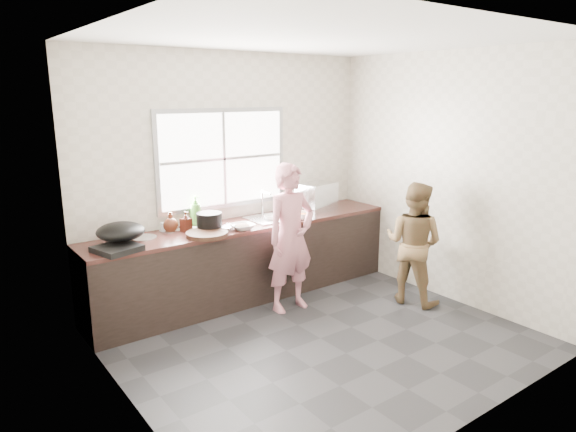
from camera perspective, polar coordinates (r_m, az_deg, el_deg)
floor at (r=4.99m, az=3.62°, el=-13.46°), size 3.60×3.20×0.01m
ceiling at (r=4.47m, az=4.17°, el=19.24°), size 3.60×3.20×0.01m
wall_back at (r=5.83m, az=-6.41°, el=4.50°), size 3.60×0.01×2.70m
wall_left at (r=3.67m, az=-18.18°, el=-1.51°), size 0.01×3.20×2.70m
wall_right at (r=5.86m, az=17.50°, el=3.99°), size 0.01×3.20×2.70m
wall_front at (r=3.51m, az=21.10°, el=-2.39°), size 3.60×0.01×2.70m
cabinet at (r=5.80m, az=-4.59°, el=-5.11°), size 3.60×0.62×0.82m
countertop at (r=5.67m, az=-4.67°, el=-0.99°), size 3.60×0.64×0.04m
sink at (r=5.85m, az=-1.77°, el=-0.24°), size 0.55×0.45×0.02m
faucet at (r=5.98m, az=-2.87°, el=1.48°), size 0.02×0.02×0.30m
window_frame at (r=5.74m, az=-7.25°, el=6.35°), size 1.60×0.05×1.10m
window_glazing at (r=5.72m, az=-7.13°, el=6.32°), size 1.50×0.01×1.00m
woman at (r=5.37m, az=0.30°, el=-2.97°), size 0.54×0.35×1.47m
person_side at (r=5.73m, az=13.78°, el=-2.94°), size 0.68×0.77×1.34m
cutting_board at (r=5.20m, az=-8.98°, el=-1.98°), size 0.52×0.52×0.04m
cleaver at (r=5.39m, az=-6.65°, el=-1.11°), size 0.24×0.22×0.01m
bowl_mince at (r=5.40m, az=-5.04°, el=-1.19°), size 0.26×0.26×0.06m
bowl_crabs at (r=5.85m, az=1.71°, el=-0.00°), size 0.24×0.24×0.06m
bowl_held at (r=5.79m, az=-1.85°, el=-0.11°), size 0.28×0.28×0.07m
black_pot at (r=5.38m, az=-8.73°, el=-0.63°), size 0.34×0.34×0.19m
plate_food at (r=5.46m, az=-10.71°, el=-1.45°), size 0.22×0.22×0.02m
bottle_green at (r=5.59m, az=-10.23°, el=0.59°), size 0.16×0.16×0.33m
bottle_brown_tall at (r=5.40m, az=-11.27°, el=-0.69°), size 0.11×0.11×0.19m
bottle_brown_short at (r=5.42m, az=-12.90°, el=-0.74°), size 0.15×0.15×0.19m
glass_jar at (r=5.47m, az=-13.64°, el=-1.17°), size 0.08×0.08×0.09m
burner at (r=4.89m, az=-18.47°, el=-3.46°), size 0.44×0.44×0.05m
wok at (r=5.02m, az=-18.12°, el=-1.64°), size 0.57×0.57×0.17m
dish_rack at (r=6.23m, az=3.20°, el=2.13°), size 0.50×0.40×0.34m
pot_lid_left at (r=5.26m, az=-15.75°, el=-2.33°), size 0.32×0.32×0.01m
pot_lid_right at (r=5.48m, az=-12.97°, el=-1.55°), size 0.26×0.26×0.01m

